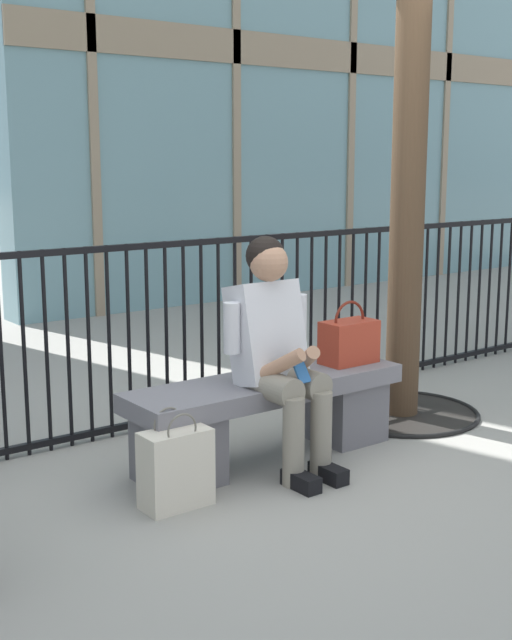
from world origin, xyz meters
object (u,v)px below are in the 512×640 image
handbag_on_bench (349,341)px  shopping_bag (176,468)px  seated_person_with_phone (277,347)px  stone_bench (267,410)px

handbag_on_bench → shopping_bag: 1.39m
seated_person_with_phone → shopping_bag: seated_person_with_phone is taller
seated_person_with_phone → stone_bench: bearing=73.6°
seated_person_with_phone → shopping_bag: bearing=-169.8°
seated_person_with_phone → shopping_bag: 0.84m
handbag_on_bench → seated_person_with_phone: bearing=-169.1°
stone_bench → seated_person_with_phone: 0.40m
shopping_bag → seated_person_with_phone: bearing=10.2°
stone_bench → seated_person_with_phone: bearing=-106.4°
stone_bench → handbag_on_bench: (0.58, -0.01, 0.31)m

